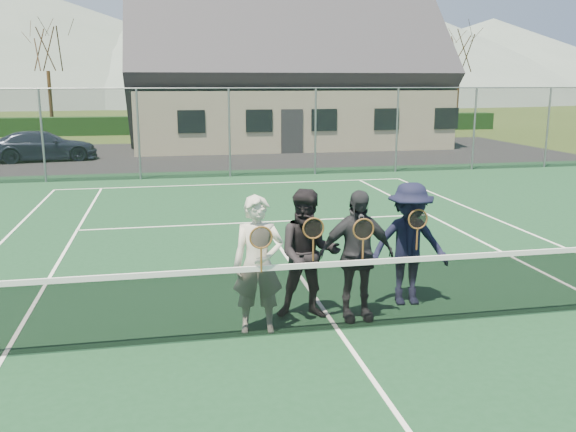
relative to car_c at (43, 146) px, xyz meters
name	(u,v)px	position (x,y,z in m)	size (l,w,h in m)	color
ground	(215,155)	(7.10, 0.57, -0.61)	(220.00, 220.00, 0.00)	#364C1B
court_surface	(338,331)	(7.10, -19.43, -0.60)	(30.00, 30.00, 0.02)	#14381E
tarmac_carpark	(123,157)	(3.10, 0.57, -0.61)	(40.00, 12.00, 0.01)	black
hedge_row	(200,125)	(7.10, 12.57, -0.06)	(40.00, 1.20, 1.10)	black
hill_west	(8,42)	(-17.90, 75.57, 8.39)	(110.00, 110.00, 18.00)	#536459
hill_centre	(298,33)	(27.10, 75.57, 10.39)	(120.00, 120.00, 22.00)	slate
hill_east	(491,60)	(62.10, 75.57, 6.39)	(90.00, 90.00, 14.00)	slate
car_c	(43,146)	(0.00, 0.00, 0.00)	(1.72, 4.24, 1.23)	#1A2135
court_markings	(338,330)	(7.10, -19.43, -0.59)	(11.03, 23.83, 0.01)	white
tennis_net	(338,293)	(7.10, -19.43, -0.08)	(11.68, 0.08, 1.10)	slate
perimeter_fence	(229,133)	(7.10, -5.93, 0.91)	(30.07, 0.07, 3.02)	slate
clubhouse	(286,66)	(11.11, 4.57, 3.37)	(15.60, 8.20, 7.70)	beige
tree_b	(45,38)	(-1.90, 13.57, 5.18)	(3.20, 3.20, 7.77)	#382414
tree_c	(228,40)	(9.10, 13.57, 5.18)	(3.20, 3.20, 7.77)	#3C2A15
tree_d	(377,42)	(19.10, 13.57, 5.18)	(3.20, 3.20, 7.77)	#3D2A16
tree_e	(460,43)	(25.10, 13.57, 5.18)	(3.20, 3.20, 7.77)	#3B2415
player_a	(258,265)	(6.09, -19.24, 0.31)	(0.70, 0.54, 1.80)	beige
player_b	(308,254)	(6.83, -18.90, 0.31)	(0.98, 0.82, 1.80)	black
player_c	(356,255)	(7.45, -19.07, 0.31)	(1.06, 0.50, 1.80)	#27282C
player_d	(409,244)	(8.38, -18.66, 0.31)	(1.22, 0.78, 1.80)	black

